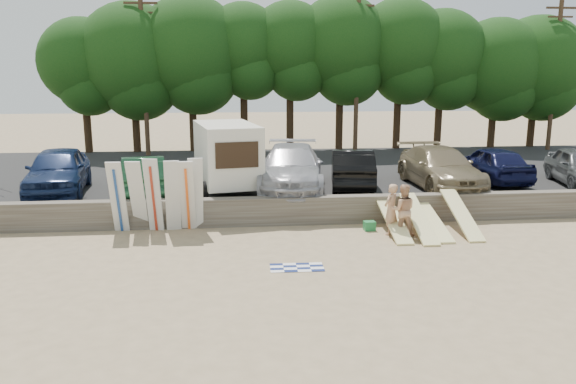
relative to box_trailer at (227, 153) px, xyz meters
name	(u,v)px	position (x,y,z in m)	size (l,w,h in m)	color
ground	(402,247)	(5.43, -5.77, -2.20)	(120.00, 120.00, 0.00)	tan
seawall	(378,208)	(5.43, -2.77, -1.70)	(44.00, 0.50, 1.00)	#6B6356
parking_lot	(339,175)	(5.43, 4.73, -1.85)	(44.00, 14.50, 0.70)	#282828
treeline	(324,54)	(5.79, 11.82, 4.17)	(32.90, 6.31, 9.13)	#382616
utility_poles	(357,71)	(7.43, 10.23, 3.23)	(25.80, 0.26, 9.00)	#473321
box_trailer	(227,153)	(0.00, 0.00, 0.00)	(2.99, 4.50, 2.67)	silver
car_0	(58,170)	(-6.59, 0.23, -0.61)	(2.10, 5.21, 1.78)	#15244B
car_1	(143,175)	(-3.24, -0.32, -0.76)	(1.57, 4.50, 1.48)	#143820
car_2	(291,168)	(2.57, -0.03, -0.61)	(2.48, 6.09, 1.77)	#B0B0B5
car_3	(352,168)	(5.11, 0.27, -0.72)	(1.66, 4.75, 1.56)	black
car_4	(440,168)	(8.69, -0.19, -0.69)	(2.27, 5.60, 1.62)	#7F6F51
car_5	(492,164)	(11.34, 0.73, -0.72)	(1.84, 4.58, 1.56)	black
surfboard_upright_0	(118,197)	(-3.63, -3.38, -0.94)	(0.50, 0.06, 2.60)	silver
surfboard_upright_1	(137,196)	(-3.01, -3.25, -0.95)	(0.50, 0.06, 2.60)	silver
surfboard_upright_2	(153,195)	(-2.47, -3.30, -0.91)	(0.50, 0.06, 2.60)	silver
surfboard_upright_3	(173,196)	(-1.82, -3.41, -0.94)	(0.50, 0.06, 2.60)	silver
surfboard_upright_4	(187,196)	(-1.34, -3.37, -0.95)	(0.50, 0.06, 2.60)	silver
surfboard_upright_5	(196,194)	(-1.06, -3.24, -0.92)	(0.50, 0.06, 2.60)	silver
surfboard_low_0	(393,220)	(5.59, -4.25, -1.73)	(0.56, 3.00, 0.07)	#F6EA9B
surfboard_low_1	(419,218)	(6.39, -4.47, -1.64)	(0.56, 3.00, 0.07)	#F6EA9B
surfboard_low_2	(432,220)	(6.96, -4.21, -1.79)	(0.56, 3.00, 0.07)	#F6EA9B
surfboard_low_3	(462,214)	(7.98, -4.24, -1.61)	(0.56, 3.00, 0.07)	#F6EA9B
beachgoer_a	(391,209)	(5.45, -4.39, -1.33)	(0.63, 0.41, 1.73)	tan
beachgoer_b	(403,210)	(5.80, -4.56, -1.33)	(0.85, 0.66, 1.74)	tan
cooler	(369,226)	(4.87, -3.85, -2.04)	(0.38, 0.30, 0.32)	#238242
gear_bag	(420,225)	(6.68, -3.79, -2.09)	(0.30, 0.25, 0.22)	#DA5319
beach_towel	(297,267)	(1.95, -7.35, -2.19)	(1.50, 1.50, 0.00)	white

